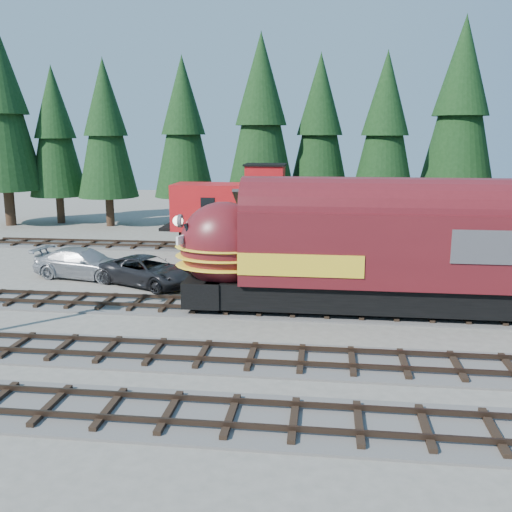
# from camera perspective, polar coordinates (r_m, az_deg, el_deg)

# --- Properties ---
(ground) EXTENTS (120.00, 120.00, 0.00)m
(ground) POSITION_cam_1_polar(r_m,az_deg,el_deg) (22.72, 10.89, -8.72)
(ground) COLOR #6B665B
(ground) RESTS_ON ground
(track_spur) EXTENTS (32.00, 3.20, 0.33)m
(track_spur) POSITION_cam_1_polar(r_m,az_deg,el_deg) (40.87, -4.88, 0.85)
(track_spur) COLOR #4C4947
(track_spur) RESTS_ON ground
(depot) EXTENTS (12.80, 7.00, 5.30)m
(depot) POSITION_cam_1_polar(r_m,az_deg,el_deg) (32.15, 9.92, 2.91)
(depot) COLOR gold
(depot) RESTS_ON ground
(conifer_backdrop) EXTENTS (78.82, 21.48, 16.56)m
(conifer_backdrop) POSITION_cam_1_polar(r_m,az_deg,el_deg) (47.25, 19.16, 13.47)
(conifer_backdrop) COLOR black
(conifer_backdrop) RESTS_ON ground
(locomotive) EXTENTS (17.24, 3.43, 4.69)m
(locomotive) POSITION_cam_1_polar(r_m,az_deg,el_deg) (25.80, 10.18, 0.10)
(locomotive) COLOR black
(locomotive) RESTS_ON ground
(caboose) EXTENTS (10.71, 3.11, 5.57)m
(caboose) POSITION_cam_1_polar(r_m,az_deg,el_deg) (39.90, -0.52, 4.52)
(caboose) COLOR black
(caboose) RESTS_ON ground
(pickup_truck_a) EXTENTS (6.18, 4.71, 1.56)m
(pickup_truck_a) POSITION_cam_1_polar(r_m,az_deg,el_deg) (31.26, -10.77, -1.47)
(pickup_truck_a) COLOR black
(pickup_truck_a) RESTS_ON ground
(pickup_truck_b) EXTENTS (6.03, 3.23, 1.66)m
(pickup_truck_b) POSITION_cam_1_polar(r_m,az_deg,el_deg) (33.73, -16.88, -0.70)
(pickup_truck_b) COLOR #97999E
(pickup_truck_b) RESTS_ON ground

